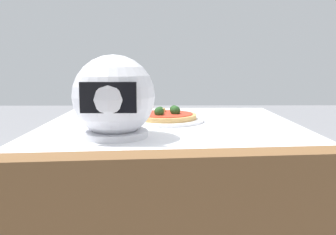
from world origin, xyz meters
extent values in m
cube|color=white|center=(0.00, 0.00, 0.72)|extent=(0.98, 1.00, 0.03)
cylinder|color=white|center=(-0.43, -0.44, 0.35)|extent=(0.05, 0.05, 0.71)
cylinder|color=white|center=(0.43, -0.44, 0.35)|extent=(0.05, 0.05, 0.71)
cylinder|color=white|center=(0.02, -0.05, 0.74)|extent=(0.31, 0.31, 0.01)
cylinder|color=tan|center=(0.02, -0.05, 0.76)|extent=(0.25, 0.25, 0.02)
cylinder|color=red|center=(0.02, -0.05, 0.77)|extent=(0.22, 0.22, 0.00)
sphere|color=#234C1E|center=(0.04, -0.11, 0.78)|extent=(0.03, 0.03, 0.03)
sphere|color=#234C1E|center=(0.04, -0.05, 0.78)|extent=(0.03, 0.03, 0.03)
sphere|color=#234C1E|center=(0.05, -0.01, 0.78)|extent=(0.04, 0.04, 0.04)
sphere|color=#234C1E|center=(-0.02, -0.09, 0.78)|extent=(0.04, 0.04, 0.04)
sphere|color=#234C1E|center=(-0.02, -0.04, 0.78)|extent=(0.04, 0.04, 0.04)
cylinder|color=#E0D172|center=(0.03, -0.11, 0.78)|extent=(0.02, 0.02, 0.01)
cylinder|color=#E0D172|center=(-0.02, -0.14, 0.78)|extent=(0.02, 0.02, 0.02)
cylinder|color=#E0D172|center=(0.11, -0.02, 0.78)|extent=(0.03, 0.03, 0.02)
cylinder|color=#E0D172|center=(0.03, -0.10, 0.78)|extent=(0.02, 0.02, 0.02)
sphere|color=silver|center=(0.19, 0.26, 0.87)|extent=(0.26, 0.26, 0.26)
cylinder|color=silver|center=(0.19, 0.26, 0.75)|extent=(0.22, 0.22, 0.02)
cube|color=black|center=(0.19, 0.37, 0.87)|extent=(0.16, 0.02, 0.09)
camera|label=1|loc=(0.02, 1.43, 0.97)|focal=39.43mm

